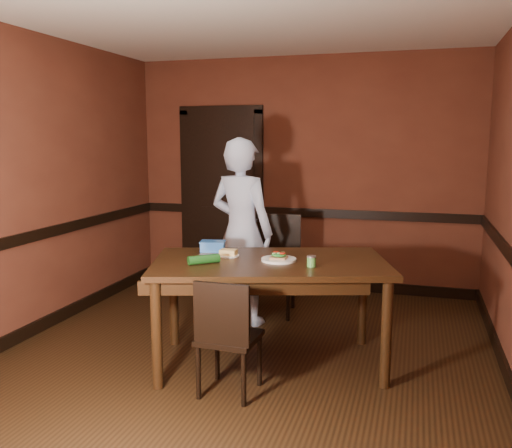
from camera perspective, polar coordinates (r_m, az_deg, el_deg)
The scene contains 20 objects.
floor at distance 4.54m, azimuth -1.30°, elevation -13.89°, with size 4.00×4.50×0.01m, color black.
ceiling at distance 4.28m, azimuth -1.44°, elevation 21.60°, with size 4.00×4.50×0.01m, color silver.
wall_back at distance 6.37m, azimuth 4.90°, elevation 5.24°, with size 4.00×0.02×2.70m, color #592A1B.
wall_front at distance 2.20m, azimuth -19.78°, elevation -2.45°, with size 4.00×0.02×2.70m, color #592A1B.
wall_left at distance 5.18m, azimuth -22.97°, elevation 3.69°, with size 0.02×4.50×2.70m, color #592A1B.
dado_back at distance 6.40m, azimuth 4.82°, elevation 1.21°, with size 4.00×0.03×0.10m, color black.
dado_left at distance 5.22m, azimuth -22.54°, elevation -1.23°, with size 0.03×4.50×0.10m, color black.
baseboard_back at distance 6.57m, azimuth 4.72°, elevation -6.07°, with size 4.00×0.03×0.12m, color black.
baseboard_left at distance 5.43m, azimuth -22.00°, elevation -9.99°, with size 0.03×4.50×0.12m, color black.
baseboard_right at distance 4.38m, azimuth 25.17°, elevation -14.79°, with size 0.03×4.50×0.12m, color black.
door at distance 6.64m, azimuth -3.68°, elevation 3.16°, with size 1.05×0.07×2.20m.
dining_table at distance 4.29m, azimuth 1.46°, elevation -9.30°, with size 1.78×1.00×0.84m, color black.
chair_far at distance 5.48m, azimuth 1.60°, elevation -4.38°, with size 0.46×0.46×0.99m, color black, non-canonical shape.
chair_near at distance 3.83m, azimuth -2.81°, elevation -11.61°, with size 0.39×0.39×0.83m, color black, non-canonical shape.
person at distance 5.15m, azimuth -1.53°, elevation -0.81°, with size 0.65×0.42×1.77m, color silver.
sandwich_plate at distance 4.16m, azimuth 2.41°, elevation -3.63°, with size 0.27×0.27×0.07m.
sauce_jar at distance 3.99m, azimuth 5.86°, elevation -3.91°, with size 0.07×0.07×0.08m.
cheese_saucer at distance 4.33m, azimuth -2.92°, elevation -3.12°, with size 0.17×0.17×0.05m.
food_tub at distance 4.51m, azimuth -4.57°, elevation -2.34°, with size 0.23×0.18×0.09m.
wrapped_veg at distance 4.08m, azimuth -5.52°, elevation -3.72°, with size 0.07×0.07×0.24m, color #164715.
Camera 1 is at (1.29, -3.98, 1.77)m, focal length 38.00 mm.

